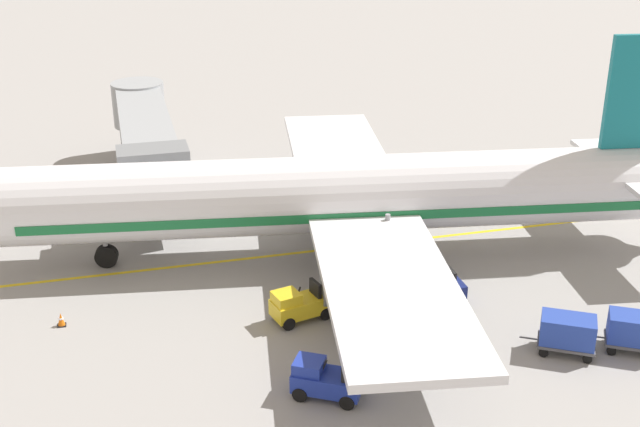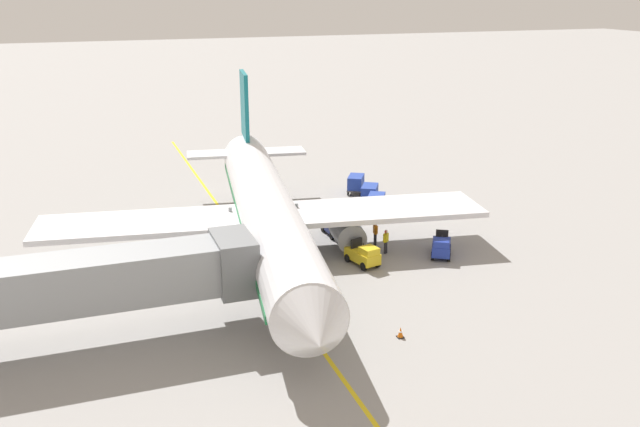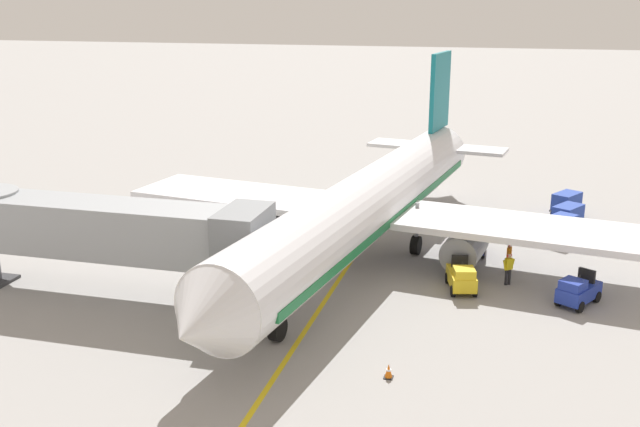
{
  "view_description": "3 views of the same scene",
  "coord_description": "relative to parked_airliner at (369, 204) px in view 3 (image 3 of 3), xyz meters",
  "views": [
    {
      "loc": [
        -35.91,
        9.15,
        17.81
      ],
      "look_at": [
        -2.96,
        0.5,
        3.32
      ],
      "focal_mm": 45.97,
      "sensor_mm": 36.0,
      "label": 1
    },
    {
      "loc": [
        10.59,
        41.45,
        17.59
      ],
      "look_at": [
        -3.47,
        1.93,
        3.77
      ],
      "focal_mm": 39.22,
      "sensor_mm": 36.0,
      "label": 2
    },
    {
      "loc": [
        -8.32,
        37.42,
        14.16
      ],
      "look_at": [
        1.53,
        0.59,
        3.0
      ],
      "focal_mm": 40.92,
      "sensor_mm": 36.0,
      "label": 3
    }
  ],
  "objects": [
    {
      "name": "baggage_tug_trailing",
      "position": [
        -5.52,
        3.55,
        -2.47
      ],
      "size": [
        1.8,
        2.72,
        1.62
      ],
      "color": "gold",
      "rests_on": "ground"
    },
    {
      "name": "baggage_cart_third_in_train",
      "position": [
        -11.38,
        -11.99,
        -2.24
      ],
      "size": [
        2.24,
        2.85,
        1.58
      ],
      "color": "#4C4C51",
      "rests_on": "ground"
    },
    {
      "name": "baggage_cart_second_in_train",
      "position": [
        -11.28,
        -8.72,
        -2.24
      ],
      "size": [
        2.24,
        2.85,
        1.58
      ],
      "color": "#4C4C51",
      "rests_on": "ground"
    },
    {
      "name": "baggage_tug_spare",
      "position": [
        -5.78,
        -2.43,
        -2.47
      ],
      "size": [
        1.33,
        2.53,
        1.62
      ],
      "color": "navy",
      "rests_on": "ground"
    },
    {
      "name": "baggage_tug_lead",
      "position": [
        -11.08,
        3.91,
        -2.47
      ],
      "size": [
        2.3,
        2.76,
        1.62
      ],
      "color": "#1E339E",
      "rests_on": "ground"
    },
    {
      "name": "baggage_cart_front",
      "position": [
        -10.71,
        -6.06,
        -2.24
      ],
      "size": [
        2.24,
        2.85,
        1.58
      ],
      "color": "#4C4C51",
      "rests_on": "ground"
    },
    {
      "name": "parked_airliner",
      "position": [
        0.0,
        0.0,
        0.0
      ],
      "size": [
        30.44,
        37.29,
        10.63
      ],
      "color": "silver",
      "rests_on": "ground"
    },
    {
      "name": "gate_lead_in_line",
      "position": [
        0.83,
        1.25,
        -3.18
      ],
      "size": [
        0.24,
        80.0,
        0.01
      ],
      "primitive_type": "cube",
      "color": "gold",
      "rests_on": "ground"
    },
    {
      "name": "ground_crew_loader",
      "position": [
        -7.77,
        0.38,
        -2.23
      ],
      "size": [
        0.28,
        0.73,
        1.69
      ],
      "color": "#232328",
      "rests_on": "ground"
    },
    {
      "name": "ground_plane",
      "position": [
        0.83,
        1.25,
        -3.19
      ],
      "size": [
        400.0,
        400.0,
        0.0
      ],
      "primitive_type": "plane",
      "color": "gray"
    },
    {
      "name": "jet_bridge",
      "position": [
        11.47,
        8.66,
        0.27
      ],
      "size": [
        16.66,
        3.5,
        4.98
      ],
      "color": "#93999E",
      "rests_on": "ground"
    },
    {
      "name": "safety_cone_nose_left",
      "position": [
        -3.48,
        13.34,
        -2.9
      ],
      "size": [
        0.36,
        0.36,
        0.59
      ],
      "color": "black",
      "rests_on": "ground"
    },
    {
      "name": "ground_crew_wing_walker",
      "position": [
        -7.78,
        2.13,
        -2.23
      ],
      "size": [
        0.63,
        0.51,
        1.69
      ],
      "color": "#232328",
      "rests_on": "ground"
    }
  ]
}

